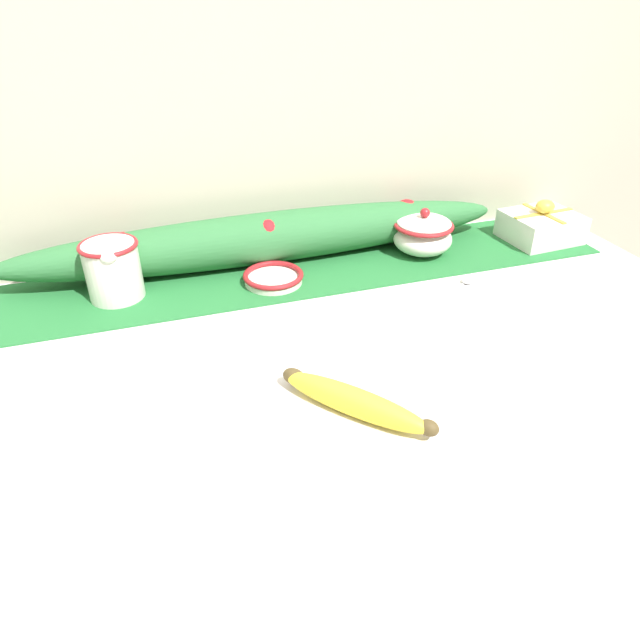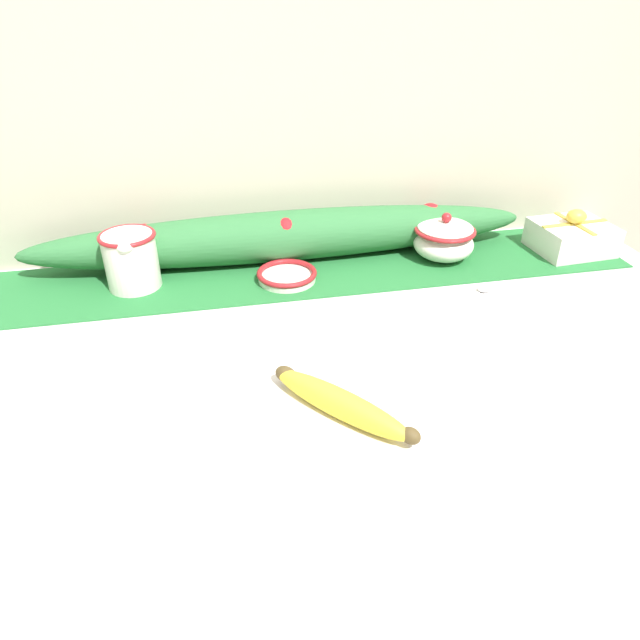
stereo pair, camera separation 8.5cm
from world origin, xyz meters
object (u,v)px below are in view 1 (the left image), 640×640
Objects in this scene: cream_pitcher at (113,268)px; sugar_bowl at (423,234)px; banana at (356,400)px; spoon at (462,283)px; small_dish at (273,277)px; gift_box at (541,226)px.

sugar_bowl is (0.60, -0.00, -0.01)m from cream_pitcher.
sugar_bowl is 0.63× the size of banana.
small_dish is at bearing 139.42° from spoon.
cream_pitcher reaches higher than sugar_bowl.
spoon is at bearing -19.21° from small_dish.
spoon is (0.33, -0.12, -0.01)m from small_dish.
gift_box is at bearing 34.86° from banana.
small_dish is 0.39m from banana.
small_dish is 0.60m from gift_box.
banana is 1.24× the size of gift_box.
small_dish is at bearing -174.01° from sugar_bowl.
sugar_bowl is 0.33m from small_dish.
banana is at bearing -55.38° from cream_pitcher.
banana is (-0.31, -0.42, -0.03)m from sugar_bowl.
sugar_bowl is at bearing 53.85° from banana.
cream_pitcher is 0.88m from gift_box.
small_dish reaches higher than spoon.
sugar_bowl reaches higher than banana.
gift_box is (0.28, -0.02, -0.01)m from sugar_bowl.
small_dish is (-0.33, -0.03, -0.03)m from sugar_bowl.
small_dish is at bearing 92.16° from banana.
cream_pitcher reaches higher than small_dish.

